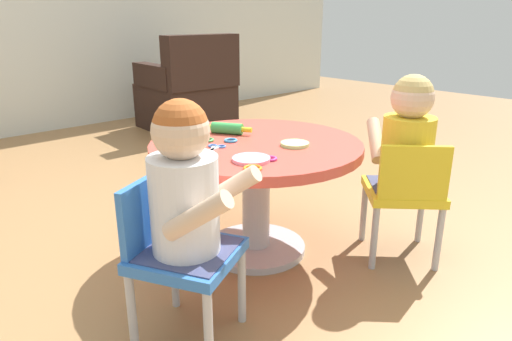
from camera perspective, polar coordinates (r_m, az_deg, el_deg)
The scene contains 15 objects.
ground_plane at distance 2.13m, azimuth 0.00°, elevation -9.73°, with size 10.00×10.00×0.00m, color #9E7247.
craft_table at distance 1.98m, azimuth 0.00°, elevation 0.16°, with size 0.89×0.89×0.51m.
child_chair_left at distance 1.50m, azimuth -9.65°, elevation -9.75°, with size 0.40×0.40×0.54m.
seated_child_left at distance 1.39m, azimuth -8.71°, elevation -1.81°, with size 0.40×0.43×0.51m.
child_chair_right at distance 2.04m, azimuth 17.80°, elevation -2.59°, with size 0.42×0.42×0.54m.
seated_child_right at distance 2.01m, azimuth 18.16°, elevation 3.87°, with size 0.44×0.43×0.51m.
armchair_dark at distance 4.33m, azimuth -8.30°, elevation 9.14°, with size 0.75×0.75×0.85m.
rolling_pin at distance 2.07m, azimuth -3.59°, elevation 5.19°, with size 0.14×0.21×0.05m.
craft_scissors at distance 1.85m, azimuth -5.08°, elevation 2.78°, with size 0.14×0.12×0.01m.
playdough_blob_0 at distance 1.68m, azimuth -0.59°, elevation 1.41°, with size 0.14×0.14×0.01m, color pink.
playdough_blob_1 at distance 1.89m, azimuth 4.80°, elevation 3.26°, with size 0.12×0.12×0.01m, color #B2E58C.
cookie_cutter_0 at distance 1.59m, azimuth -0.41°, elevation 0.28°, with size 0.07×0.07×0.01m, color orange.
cookie_cutter_1 at distance 1.96m, azimuth -6.03°, elevation 3.77°, with size 0.06×0.06×0.01m, color #4CB259.
cookie_cutter_2 at distance 1.70m, azimuth 1.75°, elevation 1.48°, with size 0.05×0.05×0.01m, color #D83FA5.
cookie_cutter_3 at distance 1.95m, azimuth -3.12°, elevation 3.73°, with size 0.06×0.06×0.01m, color #3F99D8.
Camera 1 is at (-1.28, -1.37, 1.01)m, focal length 32.56 mm.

